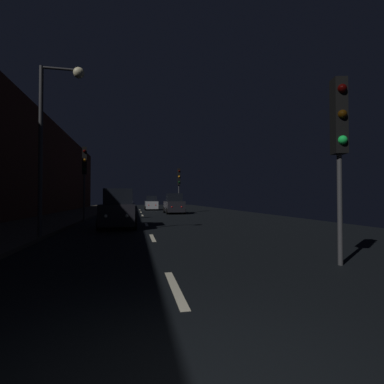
{
  "coord_description": "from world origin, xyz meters",
  "views": [
    {
      "loc": [
        -0.74,
        -2.21,
        1.67
      ],
      "look_at": [
        3.92,
        20.76,
        2.15
      ],
      "focal_mm": 26.54,
      "sensor_mm": 36.0,
      "label": 1
    }
  ],
  "objects": [
    {
      "name": "ground",
      "position": [
        0.0,
        24.5,
        -0.01
      ],
      "size": [
        25.35,
        84.0,
        0.02
      ],
      "primitive_type": "cube",
      "color": "black"
    },
    {
      "name": "sidewalk_left",
      "position": [
        -6.48,
        24.5,
        0.07
      ],
      "size": [
        4.4,
        84.0,
        0.15
      ],
      "primitive_type": "cube",
      "color": "#38332B",
      "rests_on": "ground"
    },
    {
      "name": "building_facade_left",
      "position": [
        -9.08,
        21.0,
        4.66
      ],
      "size": [
        0.8,
        63.0,
        9.31
      ],
      "primitive_type": "cube",
      "color": "#472319",
      "rests_on": "ground"
    },
    {
      "name": "lane_centerline",
      "position": [
        0.0,
        20.47,
        0.01
      ],
      "size": [
        0.16,
        37.23,
        0.01
      ],
      "color": "beige",
      "rests_on": "ground"
    },
    {
      "name": "traffic_light_far_right",
      "position": [
        4.18,
        29.49,
        3.66
      ],
      "size": [
        0.32,
        0.47,
        5.02
      ],
      "rotation": [
        0.0,
        0.0,
        -1.51
      ],
      "color": "#38383A",
      "rests_on": "ground"
    },
    {
      "name": "traffic_light_far_left",
      "position": [
        -4.17,
        18.57,
        3.82
      ],
      "size": [
        0.35,
        0.48,
        5.22
      ],
      "rotation": [
        0.0,
        0.0,
        -1.43
      ],
      "color": "#38383A",
      "rests_on": "ground"
    },
    {
      "name": "traffic_light_near_right",
      "position": [
        4.27,
        3.96,
        3.37
      ],
      "size": [
        0.38,
        0.48,
        4.67
      ],
      "rotation": [
        0.0,
        0.0,
        -1.8
      ],
      "color": "#38383A",
      "rests_on": "ground"
    },
    {
      "name": "streetlamp_overhead",
      "position": [
        -3.91,
        9.86,
        4.64
      ],
      "size": [
        1.7,
        0.44,
        6.96
      ],
      "color": "#2D2D30",
      "rests_on": "ground"
    },
    {
      "name": "car_approaching_headlights",
      "position": [
        -1.62,
        14.36,
        1.0
      ],
      "size": [
        2.0,
        4.33,
        2.18
      ],
      "rotation": [
        0.0,
        0.0,
        -1.57
      ],
      "color": "black",
      "rests_on": "ground"
    },
    {
      "name": "car_distant_taillights",
      "position": [
        1.54,
        37.1,
        0.89
      ],
      "size": [
        1.79,
        3.88,
        1.96
      ],
      "rotation": [
        0.0,
        0.0,
        1.57
      ],
      "color": "#A5A8AD",
      "rests_on": "ground"
    },
    {
      "name": "car_parked_right_far",
      "position": [
        3.38,
        27.73,
        0.98
      ],
      "size": [
        1.97,
        4.26,
        2.15
      ],
      "rotation": [
        0.0,
        0.0,
        1.57
      ],
      "color": "black",
      "rests_on": "ground"
    }
  ]
}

